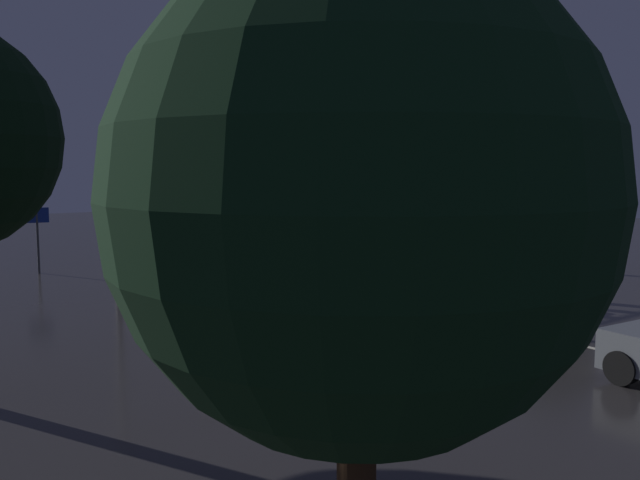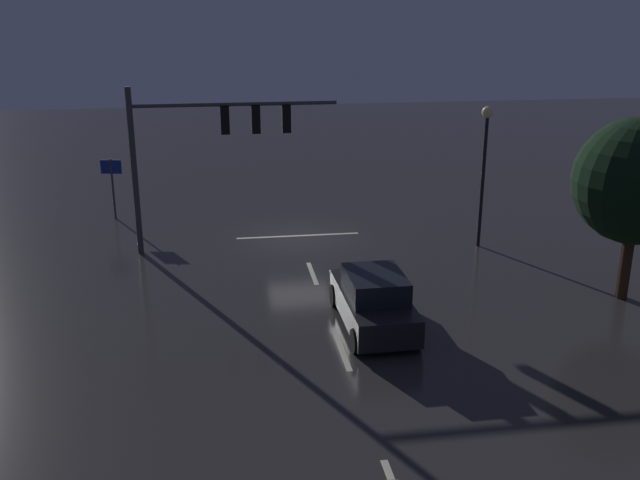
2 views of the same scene
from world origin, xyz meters
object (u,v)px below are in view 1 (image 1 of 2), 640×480
tree_left_near (554,176)px  car_approaching (420,272)px  route_sign (37,225)px  street_lamp_left_kerb (409,177)px  traffic_signal_assembly (189,162)px  tree_right_near (358,199)px

tree_left_near → car_approaching: bearing=6.2°
tree_left_near → route_sign: bearing=-33.8°
street_lamp_left_kerb → tree_left_near: tree_left_near is taller
traffic_signal_assembly → car_approaching: traffic_signal_assembly is taller
traffic_signal_assembly → tree_left_near: traffic_signal_assembly is taller
tree_left_near → tree_right_near: tree_right_near is taller
street_lamp_left_kerb → route_sign: street_lamp_left_kerb is taller
car_approaching → tree_right_near: (11.69, 11.13, 3.14)m
route_sign → tree_left_near: tree_left_near is taller
route_sign → car_approaching: bearing=125.4°
car_approaching → street_lamp_left_kerb: street_lamp_left_kerb is taller
street_lamp_left_kerb → route_sign: 15.76m
traffic_signal_assembly → street_lamp_left_kerb: 10.25m
street_lamp_left_kerb → tree_right_near: (17.33, 17.67, 0.18)m
car_approaching → street_lamp_left_kerb: (-5.64, -6.54, 2.96)m
car_approaching → street_lamp_left_kerb: 9.13m
route_sign → tree_right_near: bearing=83.1°
street_lamp_left_kerb → route_sign: (14.49, -5.92, -1.83)m
tree_right_near → street_lamp_left_kerb: bearing=-134.4°
car_approaching → tree_right_near: 16.44m
car_approaching → route_sign: bearing=-54.6°
traffic_signal_assembly → tree_left_near: bearing=152.5°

